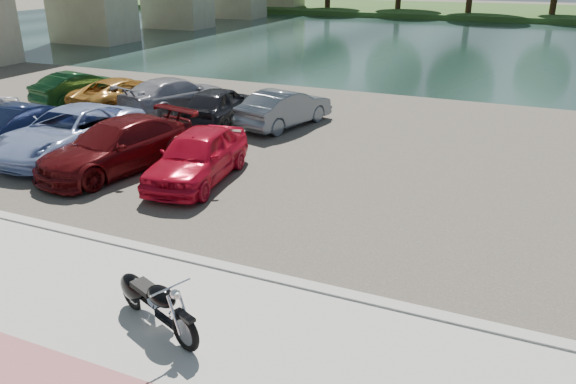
% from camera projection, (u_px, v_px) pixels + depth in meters
% --- Properties ---
extents(ground, '(200.00, 200.00, 0.00)m').
position_uv_depth(ground, '(172.00, 324.00, 9.99)').
color(ground, '#595447').
rests_on(ground, ground).
extents(promenade, '(60.00, 6.00, 0.10)m').
position_uv_depth(promenade, '(137.00, 355.00, 9.13)').
color(promenade, '#B5B3AA').
rests_on(promenade, ground).
extents(kerb, '(60.00, 0.30, 0.14)m').
position_uv_depth(kerb, '(227.00, 269.00, 11.66)').
color(kerb, '#B5B3AA').
rests_on(kerb, ground).
extents(parking_lot, '(60.00, 18.00, 0.04)m').
position_uv_depth(parking_lot, '(356.00, 149.00, 19.31)').
color(parking_lot, '#433E36').
rests_on(parking_lot, ground).
extents(river, '(120.00, 40.00, 0.00)m').
position_uv_depth(river, '(466.00, 45.00, 43.91)').
color(river, '#192D29').
rests_on(river, ground).
extents(far_bank, '(120.00, 24.00, 0.60)m').
position_uv_depth(far_bank, '(500.00, 12.00, 70.94)').
color(far_bank, '#2A4B1A').
rests_on(far_bank, ground).
extents(motorcycle, '(2.22, 1.12, 1.05)m').
position_uv_depth(motorcycle, '(150.00, 300.00, 9.70)').
color(motorcycle, black).
rests_on(motorcycle, promenade).
extents(car_1, '(1.51, 4.18, 1.37)m').
position_uv_depth(car_1, '(11.00, 127.00, 19.29)').
color(car_1, '#131C3B').
rests_on(car_1, parking_lot).
extents(car_2, '(2.62, 5.57, 1.54)m').
position_uv_depth(car_2, '(70.00, 132.00, 18.46)').
color(car_2, '#96A9DA').
rests_on(car_2, parking_lot).
extents(car_3, '(3.23, 5.59, 1.53)m').
position_uv_depth(car_3, '(118.00, 146.00, 17.09)').
color(car_3, '#510B0D').
rests_on(car_3, parking_lot).
extents(car_4, '(2.36, 4.66, 1.52)m').
position_uv_depth(car_4, '(198.00, 156.00, 16.21)').
color(car_4, red).
rests_on(car_4, parking_lot).
extents(car_5, '(2.39, 4.50, 1.41)m').
position_uv_depth(car_5, '(80.00, 87.00, 25.42)').
color(car_5, '#0E3617').
rests_on(car_5, parking_lot).
extents(car_6, '(3.14, 5.24, 1.36)m').
position_uv_depth(car_6, '(125.00, 93.00, 24.39)').
color(car_6, '#BB7E2B').
rests_on(car_6, parking_lot).
extents(car_7, '(3.30, 5.49, 1.49)m').
position_uv_depth(car_7, '(175.00, 95.00, 23.74)').
color(car_7, '#96949C').
rests_on(car_7, parking_lot).
extents(car_8, '(2.01, 4.37, 1.45)m').
position_uv_depth(car_8, '(219.00, 104.00, 22.28)').
color(car_8, black).
rests_on(car_8, parking_lot).
extents(car_9, '(2.56, 4.57, 1.43)m').
position_uv_depth(car_9, '(285.00, 108.00, 21.77)').
color(car_9, slate).
rests_on(car_9, parking_lot).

